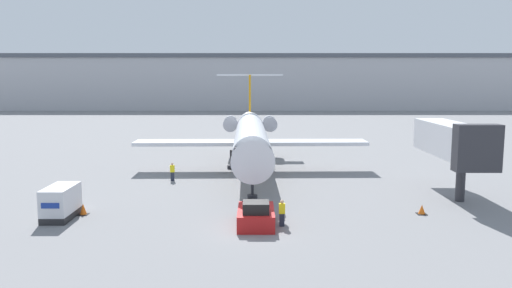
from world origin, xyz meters
TOP-DOWN VIEW (x-y plane):
  - ground_plane at (0.00, 0.00)m, footprint 600.00×600.00m
  - terminal_building at (0.00, 120.00)m, footprint 180.00×16.80m
  - airplane_main at (-0.31, 20.03)m, footprint 23.78×31.15m
  - pushback_tug at (0.21, 0.79)m, footprint 2.34×4.14m
  - luggage_cart at (-12.98, 2.40)m, footprint 1.67×3.48m
  - worker_near_tug at (1.88, 0.59)m, footprint 0.40×0.24m
  - worker_by_wing at (-7.50, 14.77)m, footprint 0.40×0.24m
  - traffic_cone_left at (-11.80, 3.28)m, footprint 0.65×0.65m
  - traffic_cone_right at (11.80, 3.42)m, footprint 0.67×0.67m
  - jet_bridge at (15.95, 9.08)m, footprint 3.20×10.79m

SIDE VIEW (x-z plane):
  - ground_plane at x=0.00m, z-range 0.00..0.00m
  - traffic_cone_right at x=11.80m, z-range -0.02..0.65m
  - traffic_cone_left at x=-11.80m, z-range -0.02..0.78m
  - pushback_tug at x=0.21m, z-range -0.23..1.53m
  - worker_by_wing at x=-7.50m, z-range 0.04..1.73m
  - worker_near_tug at x=1.88m, z-range 0.04..1.78m
  - luggage_cart at x=-12.98m, z-range 0.00..2.20m
  - airplane_main at x=-0.31m, z-range -1.38..8.52m
  - jet_bridge at x=15.95m, z-range 1.35..7.54m
  - terminal_building at x=0.00m, z-range 0.03..16.30m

